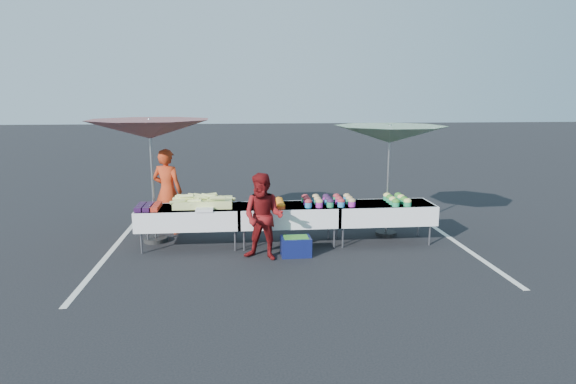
{
  "coord_description": "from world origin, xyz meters",
  "views": [
    {
      "loc": [
        -0.81,
        -8.61,
        2.74
      ],
      "look_at": [
        0.0,
        0.0,
        1.0
      ],
      "focal_mm": 30.0,
      "sensor_mm": 36.0,
      "label": 1
    }
  ],
  "objects": [
    {
      "name": "vendor",
      "position": [
        -2.33,
        1.01,
        0.86
      ],
      "size": [
        0.73,
        0.61,
        1.72
      ],
      "primitive_type": "imported",
      "rotation": [
        0.0,
        0.0,
        2.76
      ],
      "color": "#B03214",
      "rests_on": "ground"
    },
    {
      "name": "table_left",
      "position": [
        -1.8,
        0.0,
        0.58
      ],
      "size": [
        1.86,
        0.81,
        0.75
      ],
      "color": "white",
      "rests_on": "ground"
    },
    {
      "name": "carrot_bowls",
      "position": [
        -0.35,
        -0.01,
        0.8
      ],
      "size": [
        0.55,
        0.69,
        0.11
      ],
      "color": "#EB481A",
      "rests_on": "table_center"
    },
    {
      "name": "berry_punnets",
      "position": [
        -2.51,
        -0.06,
        0.79
      ],
      "size": [
        0.4,
        0.54,
        0.08
      ],
      "color": "black",
      "rests_on": "table_left"
    },
    {
      "name": "umbrella_left",
      "position": [
        -2.5,
        0.4,
        2.12
      ],
      "size": [
        2.91,
        2.91,
        2.34
      ],
      "rotation": [
        0.0,
        0.0,
        -0.33
      ],
      "color": "black",
      "rests_on": "ground"
    },
    {
      "name": "stripe_left",
      "position": [
        -3.2,
        0.0,
        0.0
      ],
      "size": [
        0.1,
        5.0,
        0.0
      ],
      "primitive_type": "cube",
      "color": "silver",
      "rests_on": "ground"
    },
    {
      "name": "storage_bin",
      "position": [
        0.07,
        -0.65,
        0.17
      ],
      "size": [
        0.52,
        0.39,
        0.34
      ],
      "rotation": [
        0.0,
        0.0,
        0.02
      ],
      "color": "#0E1546",
      "rests_on": "ground"
    },
    {
      "name": "customer",
      "position": [
        -0.49,
        -0.78,
        0.74
      ],
      "size": [
        0.87,
        0.79,
        1.48
      ],
      "primitive_type": "imported",
      "rotation": [
        0.0,
        0.0,
        -0.38
      ],
      "color": "maroon",
      "rests_on": "ground"
    },
    {
      "name": "plastic_bags",
      "position": [
        -1.5,
        -0.3,
        0.78
      ],
      "size": [
        0.3,
        0.25,
        0.05
      ],
      "primitive_type": "cube",
      "color": "white",
      "rests_on": "table_left"
    },
    {
      "name": "corn_pile",
      "position": [
        -1.56,
        0.04,
        0.84
      ],
      "size": [
        1.16,
        0.57,
        0.26
      ],
      "color": "#BECE6A",
      "rests_on": "table_left"
    },
    {
      "name": "bean_baskets",
      "position": [
        2.06,
        -0.01,
        0.82
      ],
      "size": [
        0.36,
        0.68,
        0.15
      ],
      "color": "#228B58",
      "rests_on": "table_right"
    },
    {
      "name": "ground",
      "position": [
        0.0,
        0.0,
        0.0
      ],
      "size": [
        80.0,
        80.0,
        0.0
      ],
      "primitive_type": "plane",
      "color": "black"
    },
    {
      "name": "table_center",
      "position": [
        0.0,
        0.0,
        0.58
      ],
      "size": [
        1.86,
        0.81,
        0.75
      ],
      "color": "white",
      "rests_on": "ground"
    },
    {
      "name": "table_right",
      "position": [
        1.8,
        0.0,
        0.58
      ],
      "size": [
        1.86,
        0.81,
        0.75
      ],
      "color": "white",
      "rests_on": "ground"
    },
    {
      "name": "stripe_right",
      "position": [
        3.2,
        0.0,
        0.0
      ],
      "size": [
        0.1,
        5.0,
        0.0
      ],
      "primitive_type": "cube",
      "color": "silver",
      "rests_on": "ground"
    },
    {
      "name": "potato_cups",
      "position": [
        0.75,
        0.0,
        0.83
      ],
      "size": [
        0.94,
        0.58,
        0.16
      ],
      "color": "#287CBC",
      "rests_on": "table_right"
    },
    {
      "name": "umbrella_right",
      "position": [
        2.0,
        0.4,
        1.99
      ],
      "size": [
        2.71,
        2.71,
        2.2
      ],
      "rotation": [
        0.0,
        0.0,
        -0.31
      ],
      "color": "black",
      "rests_on": "ground"
    }
  ]
}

